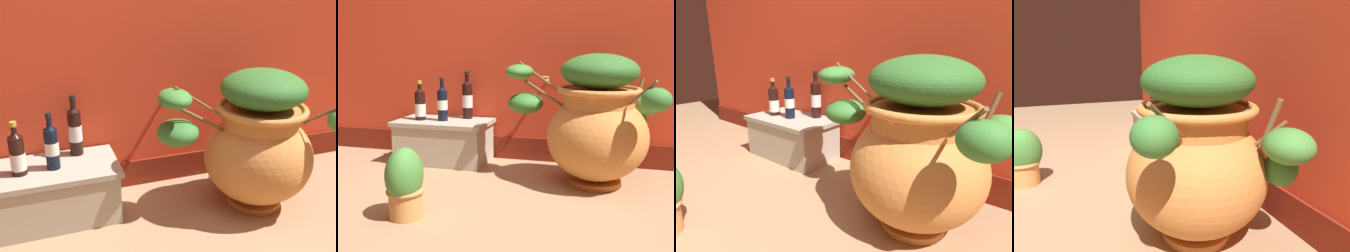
# 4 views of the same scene
# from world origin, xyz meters

# --- Properties ---
(terracotta_urn) EXTENTS (0.97, 0.68, 0.80)m
(terracotta_urn) POSITION_xyz_m (0.43, 0.67, 0.40)
(terracotta_urn) COLOR #CC7F3D
(terracotta_urn) RESTS_ON ground_plane
(stone_ledge) EXTENTS (0.68, 0.39, 0.31)m
(stone_ledge) POSITION_xyz_m (-0.68, 0.89, 0.17)
(stone_ledge) COLOR #B2A893
(stone_ledge) RESTS_ON ground_plane
(wine_bottle_left) EXTENTS (0.07, 0.07, 0.31)m
(wine_bottle_left) POSITION_xyz_m (-0.68, 0.87, 0.44)
(wine_bottle_left) COLOR black
(wine_bottle_left) RESTS_ON stone_ledge
(wine_bottle_middle) EXTENTS (0.08, 0.08, 0.35)m
(wine_bottle_middle) POSITION_xyz_m (-0.54, 1.01, 0.46)
(wine_bottle_middle) COLOR black
(wine_bottle_middle) RESTS_ON stone_ledge
(wine_bottle_right) EXTENTS (0.08, 0.08, 0.29)m
(wine_bottle_right) POSITION_xyz_m (-0.85, 0.86, 0.43)
(wine_bottle_right) COLOR black
(wine_bottle_right) RESTS_ON stone_ledge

